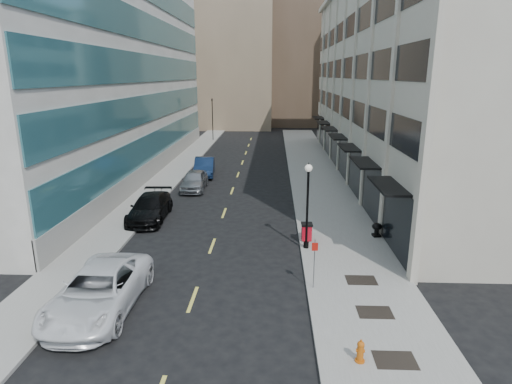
# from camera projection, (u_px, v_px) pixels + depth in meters

# --- Properties ---
(ground) EXTENTS (160.00, 160.00, 0.00)m
(ground) POSITION_uv_depth(u_px,v_px,m) (183.00, 325.00, 16.64)
(ground) COLOR black
(ground) RESTS_ON ground
(sidewalk_right) EXTENTS (5.00, 80.00, 0.15)m
(sidewalk_right) POSITION_uv_depth(u_px,v_px,m) (322.00, 191.00, 35.58)
(sidewalk_right) COLOR gray
(sidewalk_right) RESTS_ON ground
(sidewalk_left) EXTENTS (3.00, 80.00, 0.15)m
(sidewalk_left) POSITION_uv_depth(u_px,v_px,m) (156.00, 189.00, 36.14)
(sidewalk_left) COLOR gray
(sidewalk_left) RESTS_ON ground
(building_right) EXTENTS (15.30, 46.50, 18.25)m
(building_right) POSITION_uv_depth(u_px,v_px,m) (420.00, 79.00, 39.58)
(building_right) COLOR beige
(building_right) RESTS_ON ground
(building_left) EXTENTS (16.14, 46.00, 20.00)m
(building_left) POSITION_uv_depth(u_px,v_px,m) (71.00, 68.00, 40.63)
(building_left) COLOR silver
(building_left) RESTS_ON ground
(skyline_tan_near) EXTENTS (14.00, 18.00, 28.00)m
(skyline_tan_near) POSITION_uv_depth(u_px,v_px,m) (234.00, 49.00, 78.59)
(skyline_tan_near) COLOR #8A745A
(skyline_tan_near) RESTS_ON ground
(skyline_brown) EXTENTS (12.00, 16.00, 34.00)m
(skyline_brown) POSITION_uv_depth(u_px,v_px,m) (299.00, 33.00, 81.17)
(skyline_brown) COLOR brown
(skyline_brown) RESTS_ON ground
(skyline_tan_far) EXTENTS (12.00, 14.00, 22.00)m
(skyline_tan_far) POSITION_uv_depth(u_px,v_px,m) (191.00, 67.00, 89.42)
(skyline_tan_far) COLOR #8A745A
(skyline_tan_far) RESTS_ON ground
(skyline_stone) EXTENTS (10.00, 14.00, 20.00)m
(skyline_stone) POSITION_uv_depth(u_px,v_px,m) (355.00, 71.00, 76.85)
(skyline_stone) COLOR beige
(skyline_stone) RESTS_ON ground
(grate_near) EXTENTS (1.40, 1.00, 0.01)m
(grate_near) POSITION_uv_depth(u_px,v_px,m) (395.00, 360.00, 14.36)
(grate_near) COLOR black
(grate_near) RESTS_ON sidewalk_right
(grate_mid) EXTENTS (1.40, 1.00, 0.01)m
(grate_mid) POSITION_uv_depth(u_px,v_px,m) (375.00, 312.00, 17.25)
(grate_mid) COLOR black
(grate_mid) RESTS_ON sidewalk_right
(grate_far) EXTENTS (1.40, 1.00, 0.01)m
(grate_far) POSITION_uv_depth(u_px,v_px,m) (361.00, 280.00, 19.95)
(grate_far) COLOR black
(grate_far) RESTS_ON sidewalk_right
(road_centerline) EXTENTS (0.15, 68.20, 0.01)m
(road_centerline) POSITION_uv_depth(u_px,v_px,m) (228.00, 201.00, 33.01)
(road_centerline) COLOR #D8CC4C
(road_centerline) RESTS_ON ground
(traffic_signal) EXTENTS (0.66, 0.66, 6.98)m
(traffic_signal) POSITION_uv_depth(u_px,v_px,m) (212.00, 101.00, 61.58)
(traffic_signal) COLOR black
(traffic_signal) RESTS_ON ground
(car_white_van) EXTENTS (3.02, 6.46, 1.79)m
(car_white_van) POSITION_uv_depth(u_px,v_px,m) (99.00, 290.00, 17.48)
(car_white_van) COLOR white
(car_white_van) RESTS_ON ground
(car_black_pickup) EXTENTS (2.47, 5.69, 1.63)m
(car_black_pickup) POSITION_uv_depth(u_px,v_px,m) (150.00, 208.00, 28.62)
(car_black_pickup) COLOR black
(car_black_pickup) RESTS_ON ground
(car_silver_sedan) EXTENTS (2.06, 4.86, 1.64)m
(car_silver_sedan) POSITION_uv_depth(u_px,v_px,m) (194.00, 180.00, 36.01)
(car_silver_sedan) COLOR gray
(car_silver_sedan) RESTS_ON ground
(car_blue_sedan) EXTENTS (2.33, 5.34, 1.71)m
(car_blue_sedan) POSITION_uv_depth(u_px,v_px,m) (204.00, 167.00, 41.15)
(car_blue_sedan) COLOR #112241
(car_blue_sedan) RESTS_ON ground
(fire_hydrant) EXTENTS (0.33, 0.33, 0.82)m
(fire_hydrant) POSITION_uv_depth(u_px,v_px,m) (360.00, 351.00, 14.20)
(fire_hydrant) COLOR #CD5B0E
(fire_hydrant) RESTS_ON sidewalk_right
(trash_bin) EXTENTS (0.65, 0.72, 1.03)m
(trash_bin) POSITION_uv_depth(u_px,v_px,m) (307.00, 231.00, 24.63)
(trash_bin) COLOR #AC0B1A
(trash_bin) RESTS_ON sidewalk_right
(lamppost) EXTENTS (0.40, 0.40, 4.82)m
(lamppost) POSITION_uv_depth(u_px,v_px,m) (308.00, 199.00, 22.97)
(lamppost) COLOR black
(lamppost) RESTS_ON sidewalk_right
(sign_post) EXTENTS (0.27, 0.06, 2.32)m
(sign_post) POSITION_uv_depth(u_px,v_px,m) (314.00, 257.00, 18.87)
(sign_post) COLOR slate
(sign_post) RESTS_ON sidewalk_right
(urn_planter) EXTENTS (0.59, 0.59, 0.82)m
(urn_planter) POSITION_uv_depth(u_px,v_px,m) (377.00, 228.00, 25.25)
(urn_planter) COLOR black
(urn_planter) RESTS_ON sidewalk_right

